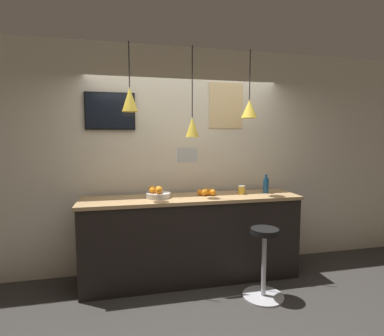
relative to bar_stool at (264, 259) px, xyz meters
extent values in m
plane|color=#33302D|center=(-0.67, -0.08, -0.43)|extent=(14.00, 14.00, 0.00)
cube|color=beige|center=(-0.67, 1.01, 1.02)|extent=(8.00, 0.06, 2.90)
cube|color=black|center=(-0.67, 0.60, 0.06)|extent=(2.60, 0.56, 0.99)
cube|color=tan|center=(-0.67, 0.60, 0.58)|extent=(2.64, 0.60, 0.04)
cylinder|color=#B7B7BC|center=(0.00, 0.00, -0.43)|extent=(0.45, 0.45, 0.02)
cylinder|color=#B7B7BC|center=(0.00, 0.00, -0.07)|extent=(0.05, 0.05, 0.69)
cylinder|color=black|center=(0.00, 0.00, 0.31)|extent=(0.30, 0.30, 0.06)
cylinder|color=beige|center=(-1.08, 0.63, 0.63)|extent=(0.29, 0.29, 0.06)
sphere|color=orange|center=(-1.15, 0.60, 0.69)|extent=(0.07, 0.07, 0.07)
sphere|color=orange|center=(-1.08, 0.55, 0.70)|extent=(0.08, 0.08, 0.08)
sphere|color=orange|center=(-1.06, 0.62, 0.70)|extent=(0.08, 0.08, 0.08)
sphere|color=orange|center=(-1.14, 0.66, 0.70)|extent=(0.08, 0.08, 0.08)
sphere|color=orange|center=(-1.07, 0.62, 0.70)|extent=(0.08, 0.08, 0.08)
sphere|color=orange|center=(-0.51, 0.62, 0.64)|extent=(0.08, 0.08, 0.08)
sphere|color=orange|center=(-0.45, 0.65, 0.64)|extent=(0.08, 0.08, 0.08)
sphere|color=orange|center=(-0.40, 0.63, 0.64)|extent=(0.08, 0.08, 0.08)
sphere|color=orange|center=(-0.41, 0.61, 0.64)|extent=(0.08, 0.08, 0.08)
sphere|color=orange|center=(-0.47, 0.63, 0.63)|extent=(0.07, 0.07, 0.07)
sphere|color=orange|center=(-0.55, 0.67, 0.64)|extent=(0.08, 0.08, 0.08)
sphere|color=orange|center=(-0.52, 0.66, 0.63)|extent=(0.07, 0.07, 0.07)
sphere|color=orange|center=(-0.50, 0.63, 0.64)|extent=(0.09, 0.09, 0.09)
cylinder|color=navy|center=(0.32, 0.63, 0.69)|extent=(0.07, 0.07, 0.19)
cylinder|color=navy|center=(0.32, 0.63, 0.82)|extent=(0.03, 0.03, 0.05)
cylinder|color=gold|center=(-0.02, 0.63, 0.65)|extent=(0.08, 0.08, 0.10)
cylinder|color=white|center=(-0.02, 0.63, 0.70)|extent=(0.09, 0.09, 0.01)
cylinder|color=black|center=(-1.38, 0.58, 2.12)|extent=(0.01, 0.01, 0.49)
cone|color=gold|center=(-1.38, 0.58, 1.74)|extent=(0.18, 0.18, 0.27)
sphere|color=#F9EFCC|center=(-1.38, 0.58, 1.62)|extent=(0.04, 0.04, 0.04)
cylinder|color=black|center=(-0.67, 0.58, 1.96)|extent=(0.01, 0.01, 0.81)
cone|color=gold|center=(-0.67, 0.58, 1.43)|extent=(0.16, 0.16, 0.23)
sphere|color=#F9EFCC|center=(-0.67, 0.58, 1.34)|extent=(0.04, 0.04, 0.04)
cylinder|color=black|center=(0.05, 0.58, 2.07)|extent=(0.01, 0.01, 0.59)
cone|color=gold|center=(0.05, 0.58, 1.66)|extent=(0.20, 0.20, 0.22)
sphere|color=#F9EFCC|center=(0.05, 0.58, 1.57)|extent=(0.04, 0.04, 0.04)
cube|color=black|center=(-1.62, 0.96, 1.63)|extent=(0.60, 0.04, 0.45)
cube|color=black|center=(-1.62, 0.94, 1.63)|extent=(0.57, 0.01, 0.42)
cube|color=silver|center=(-0.77, 0.38, 1.12)|extent=(0.24, 0.01, 0.17)
cube|color=#DBBC84|center=(-0.12, 0.97, 1.74)|extent=(0.47, 0.01, 0.60)
camera|label=1|loc=(-1.46, -2.89, 1.31)|focal=28.00mm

